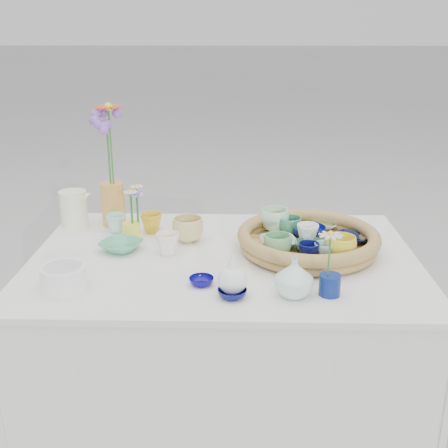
{
  "coord_description": "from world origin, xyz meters",
  "views": [
    {
      "loc": [
        0.04,
        -1.7,
        1.49
      ],
      "look_at": [
        0.0,
        0.02,
        0.87
      ],
      "focal_mm": 45.0,
      "sensor_mm": 36.0,
      "label": 1
    }
  ],
  "objects_px": {
    "display_table": "(224,444)",
    "tall_vase_yellow": "(113,204)",
    "wicker_tray": "(308,240)",
    "bud_vase_seafoam": "(294,277)"
  },
  "relations": [
    {
      "from": "bud_vase_seafoam",
      "to": "tall_vase_yellow",
      "type": "height_order",
      "value": "tall_vase_yellow"
    },
    {
      "from": "display_table",
      "to": "tall_vase_yellow",
      "type": "height_order",
      "value": "tall_vase_yellow"
    },
    {
      "from": "wicker_tray",
      "to": "tall_vase_yellow",
      "type": "bearing_deg",
      "value": 160.61
    },
    {
      "from": "wicker_tray",
      "to": "bud_vase_seafoam",
      "type": "relative_size",
      "value": 4.15
    },
    {
      "from": "bud_vase_seafoam",
      "to": "tall_vase_yellow",
      "type": "relative_size",
      "value": 0.7
    },
    {
      "from": "display_table",
      "to": "tall_vase_yellow",
      "type": "xyz_separation_m",
      "value": [
        -0.42,
        0.3,
        0.85
      ]
    },
    {
      "from": "bud_vase_seafoam",
      "to": "tall_vase_yellow",
      "type": "bearing_deg",
      "value": 137.29
    },
    {
      "from": "wicker_tray",
      "to": "display_table",
      "type": "bearing_deg",
      "value": -169.88
    },
    {
      "from": "wicker_tray",
      "to": "tall_vase_yellow",
      "type": "height_order",
      "value": "tall_vase_yellow"
    },
    {
      "from": "display_table",
      "to": "wicker_tray",
      "type": "xyz_separation_m",
      "value": [
        0.28,
        0.05,
        0.8
      ]
    }
  ]
}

